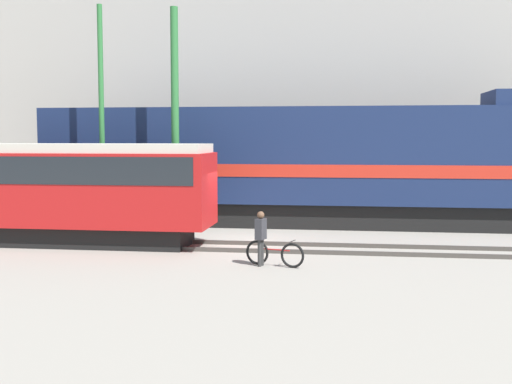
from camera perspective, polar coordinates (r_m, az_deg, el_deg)
ground_plane at (r=22.34m, az=-2.63°, el=-4.58°), size 120.00×120.00×0.00m
track_near at (r=21.39m, az=-3.11°, el=-4.82°), size 60.00×1.50×0.14m
track_far at (r=27.12m, az=-0.72°, el=-2.74°), size 60.00×1.51×0.14m
building_backdrop at (r=34.53m, az=1.20°, el=10.58°), size 32.16×6.00×14.18m
freight_locomotive at (r=26.66m, az=3.85°, el=2.48°), size 21.19×3.04×5.48m
streetcar at (r=23.46m, az=-19.77°, el=0.45°), size 12.95×2.54×3.46m
bicycle at (r=18.37m, az=1.67°, el=-5.51°), size 1.75×0.68×0.77m
person at (r=18.29m, az=0.43°, el=-3.68°), size 0.32×0.41×1.58m
utility_pole_left at (r=25.40m, az=-13.56°, el=6.26°), size 0.20×0.20×8.68m
utility_pole_center at (r=24.49m, az=-7.20°, el=6.22°), size 0.29×0.29×8.51m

